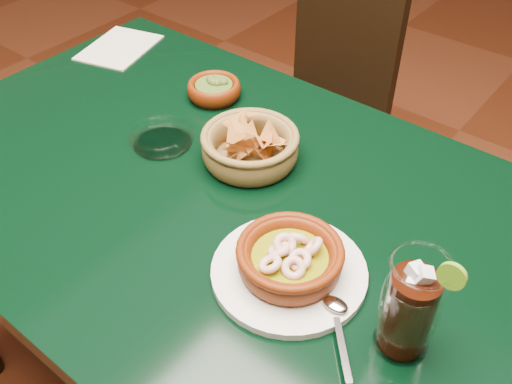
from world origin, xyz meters
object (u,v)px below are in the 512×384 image
Objects in this scene: dining_table at (206,218)px; dining_chair at (315,106)px; cola_drink at (410,307)px; chip_basket at (250,146)px; shrimp_plate at (290,262)px.

dining_chair reaches higher than dining_table.
dining_table is at bearing 168.82° from cola_drink.
cola_drink is at bearing -11.18° from dining_table.
chip_basket is (0.24, -0.61, 0.31)m from dining_chair.
shrimp_plate reaches higher than dining_table.
cola_drink is at bearing -1.12° from shrimp_plate.
dining_table is 6.54× the size of cola_drink.
shrimp_plate is (0.26, -0.08, 0.13)m from dining_table.
dining_table is at bearing -73.52° from dining_chair.
dining_chair is 2.90× the size of shrimp_plate.
dining_chair is at bearing 129.51° from cola_drink.
dining_table is 4.09× the size of shrimp_plate.
shrimp_plate is at bearing -59.52° from dining_chair.
chip_basket reaches higher than shrimp_plate.
shrimp_plate is at bearing -39.14° from chip_basket.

